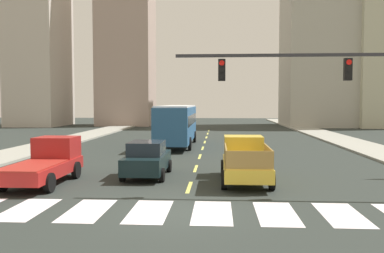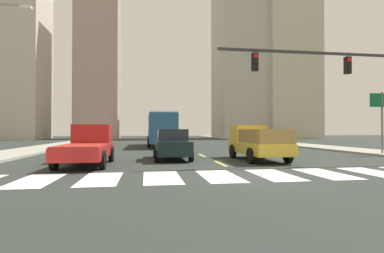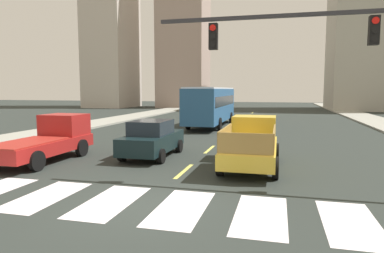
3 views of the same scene
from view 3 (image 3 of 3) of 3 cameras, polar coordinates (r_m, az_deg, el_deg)
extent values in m
plane|color=#282E2B|center=(9.67, -7.87, -12.77)|extent=(160.00, 160.00, 0.00)
cube|color=gray|center=(31.16, -17.07, 0.25)|extent=(3.59, 110.00, 0.15)
cube|color=silver|center=(11.18, -23.10, -10.58)|extent=(1.28, 3.00, 0.01)
cube|color=silver|center=(10.09, -13.47, -12.05)|extent=(1.28, 3.00, 0.01)
cube|color=silver|center=(9.35, -1.80, -13.37)|extent=(1.28, 3.00, 0.01)
cube|color=silver|center=(9.03, 11.38, -14.20)|extent=(1.28, 3.00, 0.01)
cube|color=silver|center=(9.18, 24.86, -14.31)|extent=(1.28, 3.00, 0.01)
cube|color=#D4CE55|center=(13.32, -1.34, -7.42)|extent=(0.16, 2.40, 0.01)
cube|color=#D4CE55|center=(18.08, 2.93, -3.81)|extent=(0.16, 2.40, 0.01)
cube|color=#D4CE55|center=(22.95, 5.39, -1.71)|extent=(0.16, 2.40, 0.01)
cube|color=#D4CE55|center=(27.86, 6.98, -0.34)|extent=(0.16, 2.40, 0.01)
cube|color=#D4CE55|center=(32.80, 8.09, 0.61)|extent=(0.16, 2.40, 0.01)
cube|color=#D4CE55|center=(37.76, 8.91, 1.32)|extent=(0.16, 2.40, 0.01)
cube|color=#D4CE55|center=(42.72, 9.54, 1.86)|extent=(0.16, 2.40, 0.01)
cube|color=#D4CE55|center=(47.70, 10.04, 2.29)|extent=(0.16, 2.40, 0.01)
cube|color=gold|center=(13.94, 9.78, -4.06)|extent=(1.96, 5.20, 0.56)
cube|color=gold|center=(15.51, 10.33, -0.13)|extent=(1.84, 1.60, 1.00)
cube|color=#19232D|center=(15.93, 10.45, 0.68)|extent=(1.72, 0.08, 0.56)
cube|color=gold|center=(12.95, 9.48, -3.44)|extent=(1.84, 3.30, 0.06)
cylinder|color=black|center=(15.62, 6.62, -3.95)|extent=(0.22, 0.80, 0.80)
cylinder|color=black|center=(15.48, 13.85, -4.18)|extent=(0.22, 0.80, 0.80)
cylinder|color=black|center=(12.59, 4.72, -6.39)|extent=(0.22, 0.80, 0.80)
cylinder|color=black|center=(12.43, 13.73, -6.71)|extent=(0.22, 0.80, 0.80)
cube|color=olive|center=(13.00, 5.54, -1.65)|extent=(0.06, 3.17, 0.70)
cube|color=olive|center=(12.85, 13.51, -1.88)|extent=(0.06, 3.17, 0.70)
cube|color=olive|center=(11.33, 8.83, -2.84)|extent=(1.80, 0.06, 0.70)
cube|color=#A71F1D|center=(16.25, -23.75, -3.04)|extent=(1.96, 5.20, 0.56)
cube|color=#A71F1D|center=(17.51, -20.44, 0.29)|extent=(1.84, 1.60, 1.00)
cube|color=#19232D|center=(17.85, -19.66, 1.01)|extent=(1.72, 0.08, 0.56)
cube|color=maroon|center=(15.47, -25.96, -2.42)|extent=(1.84, 3.30, 0.06)
cylinder|color=black|center=(18.10, -23.13, -3.02)|extent=(0.22, 0.80, 0.80)
cylinder|color=black|center=(16.99, -17.85, -3.39)|extent=(0.22, 0.80, 0.80)
cylinder|color=black|center=(14.49, -24.43, -5.26)|extent=(0.22, 0.80, 0.80)
cube|color=#265688|center=(29.44, 3.21, 3.64)|extent=(2.50, 10.80, 2.70)
cube|color=#19232D|center=(29.42, 3.21, 4.32)|extent=(2.52, 9.94, 0.80)
cube|color=silver|center=(29.41, 3.22, 6.39)|extent=(2.40, 10.37, 0.12)
cylinder|color=black|center=(33.04, 2.18, 1.57)|extent=(0.22, 1.00, 1.00)
cylinder|color=black|center=(32.61, 6.48, 1.48)|extent=(0.22, 1.00, 1.00)
cylinder|color=black|center=(26.92, -0.64, 0.54)|extent=(0.22, 1.00, 1.00)
cylinder|color=black|center=(26.39, 4.62, 0.41)|extent=(0.22, 1.00, 1.00)
cube|color=black|center=(16.15, -6.59, -2.54)|extent=(1.80, 4.40, 0.76)
cube|color=#1E2833|center=(15.92, -6.81, -0.13)|extent=(1.58, 2.11, 0.64)
cylinder|color=black|center=(17.79, -7.72, -2.99)|extent=(0.22, 0.64, 0.64)
cylinder|color=black|center=(17.20, -2.14, -3.25)|extent=(0.22, 0.64, 0.64)
cylinder|color=black|center=(15.33, -11.54, -4.53)|extent=(0.22, 0.64, 0.64)
cylinder|color=black|center=(14.65, -5.17, -4.93)|extent=(0.22, 0.64, 0.64)
cube|color=#2D2D33|center=(11.64, 25.19, 16.84)|extent=(11.92, 0.12, 0.12)
cube|color=black|center=(11.67, 28.02, 13.93)|extent=(0.28, 0.24, 0.84)
cylinder|color=red|center=(11.59, 28.25, 15.29)|extent=(0.20, 0.04, 0.20)
cylinder|color=black|center=(11.54, 28.18, 14.02)|extent=(0.20, 0.04, 0.20)
cylinder|color=black|center=(11.51, 28.11, 12.74)|extent=(0.20, 0.04, 0.20)
cube|color=black|center=(11.57, 3.58, 14.70)|extent=(0.28, 0.24, 0.84)
cylinder|color=red|center=(11.48, 3.46, 16.08)|extent=(0.20, 0.04, 0.20)
cylinder|color=black|center=(11.44, 3.45, 14.80)|extent=(0.20, 0.04, 0.20)
cylinder|color=black|center=(11.40, 3.45, 13.51)|extent=(0.20, 0.04, 0.20)
cube|color=#ADA99C|center=(61.79, 26.98, 17.82)|extent=(9.84, 11.65, 32.64)
cube|color=beige|center=(65.28, -13.32, 16.76)|extent=(7.20, 9.76, 30.67)
cube|color=tan|center=(62.02, -1.42, 16.42)|extent=(8.10, 7.47, 28.39)
camera|label=1|loc=(5.53, -141.81, 0.31)|focal=39.10mm
camera|label=2|loc=(7.61, -91.04, -11.26)|focal=28.08mm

